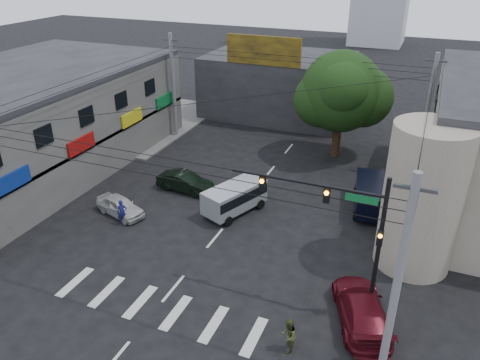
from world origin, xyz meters
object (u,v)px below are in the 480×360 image
Objects in this scene: silver_minivan at (235,199)px; traffic_officer at (122,213)px; maroon_sedan at (361,309)px; utility_pole_near_right at (397,286)px; navy_van at (370,196)px; utility_pole_far_left at (174,87)px; pedestrian_olive at (288,336)px; utility_pole_far_right at (426,117)px; white_compact at (120,206)px; street_tree at (341,92)px; dark_sedan at (185,182)px; traffic_gantry at (343,219)px.

traffic_officer is (-5.88, -4.09, -0.11)m from silver_minivan.
maroon_sedan is at bearing -105.18° from silver_minivan.
navy_van is at bearing 100.56° from utility_pole_near_right.
traffic_officer is (4.50, -14.77, -3.77)m from utility_pole_far_left.
pedestrian_olive is at bearing -63.01° from traffic_officer.
utility_pole_far_right is 22.54m from white_compact.
silver_minivan is at bearing -109.44° from street_tree.
traffic_officer reaches higher than white_compact.
navy_van reaches higher than pedestrian_olive.
utility_pole_near_right is at bearing 94.11° from maroon_sedan.
street_tree is 2.09× the size of dark_sedan.
street_tree is at bearing 19.68° from traffic_officer.
utility_pole_far_right is (0.00, 20.50, 0.00)m from utility_pole_near_right.
navy_van is at bearing 89.18° from traffic_gantry.
street_tree is 1.75× the size of navy_van.
dark_sedan is 5.10m from white_compact.
silver_minivan is at bearing -48.54° from white_compact.
utility_pole_near_right is 2.21× the size of dark_sedan.
utility_pole_far_right is at bearing -114.97° from maroon_sedan.
utility_pole_far_right reaches higher than navy_van.
street_tree is at bearing -36.57° from dark_sedan.
white_compact is at bearing 93.98° from traffic_officer.
utility_pole_near_right is at bearing -110.91° from silver_minivan.
traffic_officer is (-10.00, -15.77, -4.64)m from street_tree.
pedestrian_olive is (-2.59, -2.96, 0.09)m from maroon_sedan.
maroon_sedan is 1.18× the size of silver_minivan.
traffic_officer is at bearing 109.29° from navy_van.
utility_pole_near_right is (6.50, -21.50, -0.87)m from street_tree.
traffic_officer is at bearing 168.60° from dark_sedan.
navy_van is (12.53, 2.33, 0.27)m from dark_sedan.
maroon_sedan is at bearing 176.53° from navy_van.
traffic_gantry is 14.56m from traffic_officer.
utility_pole_far_right reaches higher than pedestrian_olive.
utility_pole_far_left is 27.10m from pedestrian_olive.
maroon_sedan is at bearing -87.18° from white_compact.
white_compact is 7.44m from silver_minivan.
pedestrian_olive is at bearing -108.19° from traffic_gantry.
pedestrian_olive is at bearing -83.11° from street_tree.
traffic_gantry is 5.55m from pedestrian_olive.
utility_pole_near_right is 1.93× the size of silver_minivan.
street_tree is 0.95× the size of utility_pole_near_right.
utility_pole_far_left reaches higher than white_compact.
dark_sedan is 0.74× the size of maroon_sedan.
navy_van is at bearing -110.07° from utility_pole_far_right.
street_tree is 6.63m from utility_pole_far_right.
navy_van is 13.81m from pedestrian_olive.
silver_minivan is at bearing -45.81° from utility_pole_far_left.
maroon_sedan is 11.69m from silver_minivan.
utility_pole_far_left is at bearing 35.96° from dark_sedan.
white_compact is (-17.36, 6.68, -3.98)m from utility_pole_near_right.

